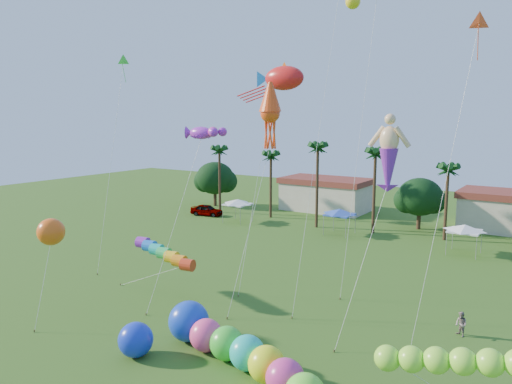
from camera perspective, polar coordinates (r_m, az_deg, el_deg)
The scene contains 16 objects.
tree_line at distance 62.64m, azimuth 20.24°, elevation -0.62°, with size 69.46×8.91×11.00m.
buildings_row at distance 70.44m, azimuth 16.00°, elevation -1.32°, with size 35.00×7.00×4.00m.
tent_row at distance 58.69m, azimuth 9.29°, elevation -2.31°, with size 31.00×4.00×0.60m.
car_a at distance 70.20m, azimuth -5.65°, elevation -2.06°, with size 1.85×4.60×1.57m, color #4C4C54.
spectator_b at distance 35.09m, azimuth 22.39°, elevation -13.79°, with size 0.77×0.60×1.59m, color gray.
caterpillar_inflatable at distance 28.98m, azimuth -2.44°, elevation -17.45°, with size 12.19×5.46×2.52m.
blue_ball at distance 30.86m, azimuth -13.59°, elevation -16.09°, with size 2.03×2.03×2.03m, color #1732CF.
rainbow_tube at distance 38.11m, azimuth -9.75°, elevation -7.82°, with size 9.29×1.08×3.54m.
green_worm at distance 24.65m, azimuth 14.77°, elevation -17.88°, with size 9.41×2.40×3.62m.
orange_ball_kite at distance 35.55m, azimuth -22.38°, elevation -4.24°, with size 1.96×2.78×7.18m.
merman_kite at distance 31.84m, azimuth 14.91°, elevation 3.72°, with size 2.53×5.48×13.54m.
fish_kite at distance 40.87m, azimuth 3.24°, elevation 12.86°, with size 5.38×6.58×17.89m.
squid_kite at distance 34.53m, azimuth 1.63°, elevation 9.00°, with size 2.28×4.19×16.21m.
lobster_kite at distance 36.64m, azimuth -6.31°, elevation 6.72°, with size 3.71×6.11×13.26m.
delta_kite_red at distance 33.03m, azimuth 24.06°, elevation 16.83°, with size 2.59×4.67×19.84m.
delta_kite_green at distance 46.86m, azimuth -14.98°, elevation 13.83°, with size 0.99×4.26×19.21m.
Camera 1 is at (17.35, -16.36, 13.82)m, focal length 35.00 mm.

